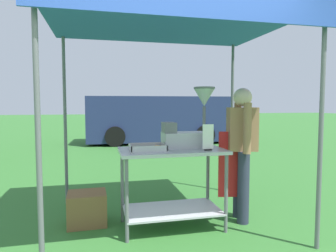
# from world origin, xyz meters

# --- Properties ---
(ground_plane) EXTENTS (70.00, 70.00, 0.00)m
(ground_plane) POSITION_xyz_m (0.00, 6.00, 0.00)
(ground_plane) COLOR #33702D
(stall_canopy) EXTENTS (2.73, 2.17, 2.40)m
(stall_canopy) POSITION_xyz_m (0.27, 1.09, 2.30)
(stall_canopy) COLOR slate
(stall_canopy) RESTS_ON ground
(donut_cart) EXTENTS (1.19, 0.67, 0.91)m
(donut_cart) POSITION_xyz_m (0.27, 0.99, 0.64)
(donut_cart) COLOR #B7B7BC
(donut_cart) RESTS_ON ground
(donut_tray) EXTENTS (0.39, 0.30, 0.07)m
(donut_tray) POSITION_xyz_m (-0.01, 0.93, 0.93)
(donut_tray) COLOR #B7B7BC
(donut_tray) RESTS_ON donut_cart
(donut_fryer) EXTENTS (0.63, 0.28, 0.71)m
(donut_fryer) POSITION_xyz_m (0.52, 1.09, 1.16)
(donut_fryer) COLOR #B7B7BC
(donut_fryer) RESTS_ON donut_cart
(menu_sign) EXTENTS (0.13, 0.05, 0.29)m
(menu_sign) POSITION_xyz_m (0.64, 0.80, 1.03)
(menu_sign) COLOR black
(menu_sign) RESTS_ON donut_cart
(vendor) EXTENTS (0.47, 0.54, 1.61)m
(vendor) POSITION_xyz_m (1.14, 1.00, 0.90)
(vendor) COLOR #2D3347
(vendor) RESTS_ON ground
(supply_crate) EXTENTS (0.45, 0.40, 0.38)m
(supply_crate) POSITION_xyz_m (-0.68, 1.29, 0.19)
(supply_crate) COLOR brown
(supply_crate) RESTS_ON ground
(van_navy) EXTENTS (5.13, 2.30, 1.69)m
(van_navy) POSITION_xyz_m (1.60, 8.69, 0.88)
(van_navy) COLOR navy
(van_navy) RESTS_ON ground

